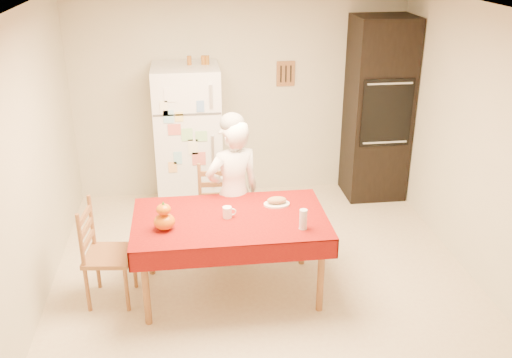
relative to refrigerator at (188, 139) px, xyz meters
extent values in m
plane|color=#C6AD8F|center=(0.65, -1.88, -0.85)|extent=(4.50, 4.50, 0.00)
cube|color=beige|center=(0.65, 0.37, 0.40)|extent=(4.00, 0.02, 2.50)
cube|color=beige|center=(0.65, -4.13, 0.40)|extent=(4.00, 0.02, 2.50)
cube|color=beige|center=(-1.35, -1.88, 0.40)|extent=(0.02, 4.50, 2.50)
cube|color=beige|center=(2.65, -1.88, 0.40)|extent=(0.02, 4.50, 2.50)
cube|color=white|center=(0.65, -1.88, 1.65)|extent=(4.00, 4.50, 0.02)
cube|color=brown|center=(1.20, 0.36, 0.65)|extent=(0.22, 0.02, 0.30)
cube|color=white|center=(0.00, 0.00, 0.00)|extent=(0.75, 0.70, 1.70)
cube|color=silver|center=(0.26, -0.37, 0.60)|extent=(0.03, 0.03, 0.25)
cube|color=silver|center=(0.26, -0.37, -0.15)|extent=(0.03, 0.03, 0.60)
cube|color=black|center=(2.28, 0.05, 0.25)|extent=(0.70, 0.60, 2.20)
cube|color=black|center=(2.28, -0.26, 0.30)|extent=(0.59, 0.02, 0.80)
cylinder|color=brown|center=(-0.42, -2.28, -0.50)|extent=(0.06, 0.06, 0.71)
cylinder|color=brown|center=(-0.42, -1.50, -0.50)|extent=(0.06, 0.06, 0.71)
cylinder|color=brown|center=(1.06, -2.28, -0.50)|extent=(0.06, 0.06, 0.71)
cylinder|color=brown|center=(1.06, -1.50, -0.50)|extent=(0.06, 0.06, 0.71)
cube|color=brown|center=(0.32, -1.89, -0.12)|extent=(1.60, 0.90, 0.04)
cube|color=#600509|center=(0.32, -1.89, -0.09)|extent=(1.70, 1.00, 0.01)
cylinder|color=brown|center=(0.07, -1.39, -0.64)|extent=(0.04, 0.04, 0.43)
cylinder|color=brown|center=(0.09, -1.05, -0.64)|extent=(0.04, 0.04, 0.43)
cylinder|color=brown|center=(0.43, -1.41, -0.64)|extent=(0.04, 0.04, 0.43)
cylinder|color=brown|center=(0.45, -1.07, -0.64)|extent=(0.04, 0.04, 0.43)
cube|color=brown|center=(0.26, -1.23, -0.40)|extent=(0.43, 0.42, 0.04)
cube|color=brown|center=(0.27, -1.06, -0.15)|extent=(0.36, 0.04, 0.50)
cylinder|color=brown|center=(-0.60, -2.07, -0.64)|extent=(0.04, 0.04, 0.43)
cylinder|color=brown|center=(-0.94, -2.03, -0.64)|extent=(0.04, 0.04, 0.43)
cylinder|color=brown|center=(-0.56, -1.72, -0.64)|extent=(0.04, 0.04, 0.43)
cylinder|color=brown|center=(-0.90, -1.68, -0.64)|extent=(0.04, 0.04, 0.43)
cube|color=brown|center=(-0.75, -1.88, -0.40)|extent=(0.45, 0.46, 0.04)
cube|color=brown|center=(-0.92, -1.86, -0.15)|extent=(0.07, 0.36, 0.50)
imported|color=white|center=(0.40, -1.37, -0.10)|extent=(0.63, 0.50, 1.50)
cylinder|color=white|center=(0.30, -1.88, -0.04)|extent=(0.08, 0.08, 0.10)
ellipsoid|color=#C73804|center=(-0.24, -2.03, -0.02)|extent=(0.18, 0.18, 0.14)
ellipsoid|color=#E04305|center=(-0.24, -2.03, 0.09)|extent=(0.12, 0.12, 0.09)
cylinder|color=silver|center=(0.92, -2.17, 0.00)|extent=(0.07, 0.07, 0.18)
cylinder|color=white|center=(0.77, -1.69, -0.08)|extent=(0.24, 0.24, 0.02)
ellipsoid|color=tan|center=(0.77, -1.69, -0.04)|extent=(0.18, 0.10, 0.06)
cylinder|color=#90511A|center=(0.05, 0.05, 0.90)|extent=(0.05, 0.05, 0.10)
cylinder|color=brown|center=(0.21, 0.05, 0.90)|extent=(0.05, 0.05, 0.10)
cylinder|color=brown|center=(0.25, 0.05, 0.90)|extent=(0.05, 0.05, 0.10)
camera|label=1|loc=(-0.02, -6.33, 2.21)|focal=40.00mm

